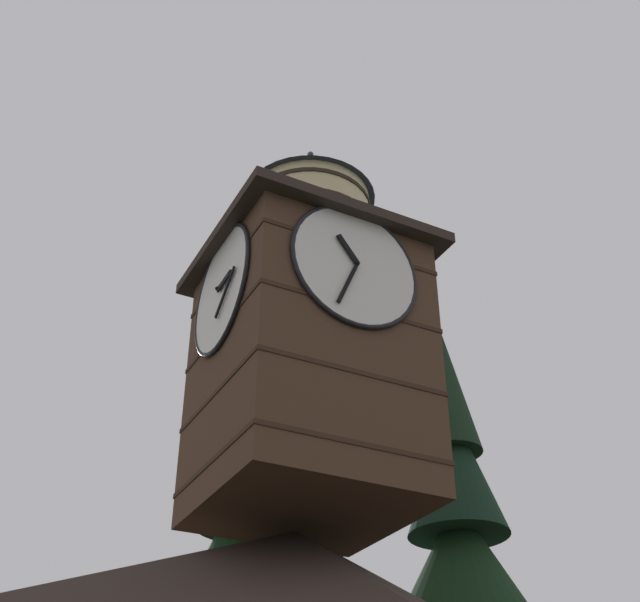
# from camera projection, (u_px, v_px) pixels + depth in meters

# --- Properties ---
(clock_tower) EXTENTS (4.81, 4.81, 9.49)m
(clock_tower) POSITION_uv_depth(u_px,v_px,m) (308.00, 332.00, 18.69)
(clock_tower) COLOR #4C3323
(clock_tower) RESTS_ON building_main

